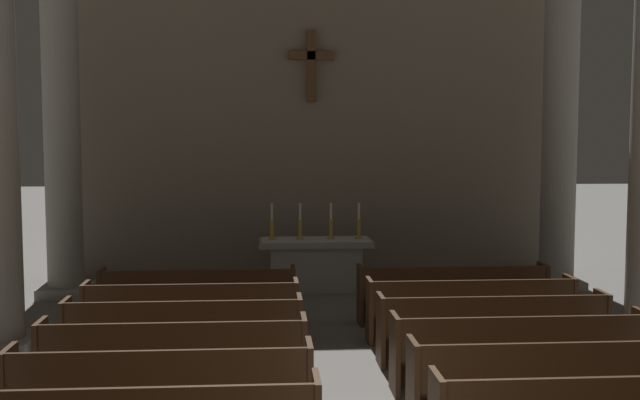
{
  "coord_description": "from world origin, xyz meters",
  "views": [
    {
      "loc": [
        -0.99,
        -5.68,
        3.1
      ],
      "look_at": [
        0.0,
        8.35,
        1.88
      ],
      "focal_mm": 44.36,
      "sensor_mm": 36.0,
      "label": 1
    }
  ],
  "objects_px": {
    "pew_right_row_4": "(520,352)",
    "pew_right_row_5": "(493,328)",
    "pew_left_row_4": "(174,359)",
    "candlestick_outer_right": "(359,227)",
    "pew_left_row_3": "(161,391)",
    "column_right_third": "(560,110)",
    "candlestick_inner_right": "(331,227)",
    "column_left_third": "(61,109)",
    "pew_right_row_6": "(471,309)",
    "pew_right_row_3": "(555,382)",
    "pew_left_row_7": "(198,297)",
    "pew_left_row_5": "(184,334)",
    "pew_left_row_6": "(192,314)",
    "candlestick_inner_left": "(300,228)",
    "candlestick_outer_left": "(272,228)",
    "pew_right_row_7": "(452,294)",
    "altar": "(316,263)"
  },
  "relations": [
    {
      "from": "pew_right_row_4",
      "to": "pew_right_row_5",
      "type": "xyz_separation_m",
      "value": [
        0.0,
        1.14,
        0.0
      ]
    },
    {
      "from": "pew_left_row_4",
      "to": "candlestick_outer_right",
      "type": "height_order",
      "value": "candlestick_outer_right"
    },
    {
      "from": "pew_left_row_3",
      "to": "candlestick_outer_right",
      "type": "bearing_deg",
      "value": 68.46
    },
    {
      "from": "column_right_third",
      "to": "candlestick_inner_right",
      "type": "bearing_deg",
      "value": 176.75
    },
    {
      "from": "column_left_third",
      "to": "pew_right_row_4",
      "type": "bearing_deg",
      "value": -41.27
    },
    {
      "from": "candlestick_outer_right",
      "to": "pew_right_row_6",
      "type": "bearing_deg",
      "value": -73.02
    },
    {
      "from": "pew_right_row_3",
      "to": "column_left_third",
      "type": "relative_size",
      "value": 0.43
    },
    {
      "from": "pew_left_row_7",
      "to": "pew_right_row_5",
      "type": "bearing_deg",
      "value": -29.03
    },
    {
      "from": "pew_left_row_5",
      "to": "column_left_third",
      "type": "height_order",
      "value": "column_left_third"
    },
    {
      "from": "pew_left_row_3",
      "to": "pew_left_row_6",
      "type": "distance_m",
      "value": 3.42
    },
    {
      "from": "candlestick_inner_left",
      "to": "pew_right_row_4",
      "type": "bearing_deg",
      "value": -69.26
    },
    {
      "from": "candlestick_outer_left",
      "to": "pew_left_row_6",
      "type": "bearing_deg",
      "value": -106.98
    },
    {
      "from": "pew_right_row_6",
      "to": "column_left_third",
      "type": "xyz_separation_m",
      "value": [
        -6.79,
        3.68,
        3.04
      ]
    },
    {
      "from": "pew_right_row_3",
      "to": "column_left_third",
      "type": "height_order",
      "value": "column_left_third"
    },
    {
      "from": "pew_left_row_7",
      "to": "pew_right_row_4",
      "type": "xyz_separation_m",
      "value": [
        4.1,
        -3.42,
        0.0
      ]
    },
    {
      "from": "pew_left_row_4",
      "to": "pew_right_row_3",
      "type": "bearing_deg",
      "value": -15.51
    },
    {
      "from": "column_right_third",
      "to": "pew_right_row_7",
      "type": "bearing_deg",
      "value": -136.57
    },
    {
      "from": "pew_left_row_4",
      "to": "pew_right_row_3",
      "type": "distance_m",
      "value": 4.26
    },
    {
      "from": "pew_right_row_7",
      "to": "candlestick_outer_right",
      "type": "distance_m",
      "value": 3.14
    },
    {
      "from": "pew_left_row_4",
      "to": "candlestick_inner_right",
      "type": "bearing_deg",
      "value": 69.26
    },
    {
      "from": "column_left_third",
      "to": "candlestick_outer_left",
      "type": "height_order",
      "value": "column_left_third"
    },
    {
      "from": "pew_left_row_6",
      "to": "candlestick_outer_right",
      "type": "relative_size",
      "value": 4.36
    },
    {
      "from": "pew_left_row_6",
      "to": "column_right_third",
      "type": "height_order",
      "value": "column_right_third"
    },
    {
      "from": "pew_right_row_4",
      "to": "altar",
      "type": "height_order",
      "value": "altar"
    },
    {
      "from": "pew_left_row_3",
      "to": "candlestick_outer_left",
      "type": "height_order",
      "value": "candlestick_outer_left"
    },
    {
      "from": "pew_left_row_4",
      "to": "pew_right_row_4",
      "type": "distance_m",
      "value": 4.1
    },
    {
      "from": "pew_left_row_6",
      "to": "column_right_third",
      "type": "distance_m",
      "value": 8.3
    },
    {
      "from": "candlestick_outer_left",
      "to": "candlestick_inner_right",
      "type": "distance_m",
      "value": 1.15
    },
    {
      "from": "pew_left_row_3",
      "to": "candlestick_outer_left",
      "type": "distance_m",
      "value": 7.49
    },
    {
      "from": "pew_right_row_4",
      "to": "candlestick_outer_left",
      "type": "distance_m",
      "value": 6.9
    },
    {
      "from": "pew_right_row_3",
      "to": "column_left_third",
      "type": "xyz_separation_m",
      "value": [
        -6.79,
        7.1,
        3.04
      ]
    },
    {
      "from": "pew_right_row_4",
      "to": "pew_left_row_6",
      "type": "bearing_deg",
      "value": 150.97
    },
    {
      "from": "pew_left_row_6",
      "to": "candlestick_outer_left",
      "type": "bearing_deg",
      "value": 73.02
    },
    {
      "from": "pew_left_row_6",
      "to": "pew_right_row_6",
      "type": "height_order",
      "value": "same"
    },
    {
      "from": "pew_left_row_6",
      "to": "pew_right_row_5",
      "type": "relative_size",
      "value": 1.0
    },
    {
      "from": "pew_right_row_6",
      "to": "candlestick_inner_right",
      "type": "xyz_separation_m",
      "value": [
        -1.75,
        3.93,
        0.76
      ]
    },
    {
      "from": "pew_left_row_4",
      "to": "column_left_third",
      "type": "relative_size",
      "value": 0.43
    },
    {
      "from": "pew_right_row_4",
      "to": "candlestick_outer_left",
      "type": "bearing_deg",
      "value": 115.04
    },
    {
      "from": "pew_left_row_4",
      "to": "pew_right_row_5",
      "type": "xyz_separation_m",
      "value": [
        4.1,
        1.14,
        0.0
      ]
    },
    {
      "from": "column_left_third",
      "to": "altar",
      "type": "distance_m",
      "value": 5.6
    },
    {
      "from": "altar",
      "to": "candlestick_outer_left",
      "type": "distance_m",
      "value": 1.1
    },
    {
      "from": "pew_right_row_7",
      "to": "column_right_third",
      "type": "bearing_deg",
      "value": 43.43
    },
    {
      "from": "pew_right_row_4",
      "to": "pew_right_row_6",
      "type": "bearing_deg",
      "value": 90.0
    },
    {
      "from": "pew_right_row_7",
      "to": "candlestick_outer_left",
      "type": "height_order",
      "value": "candlestick_outer_left"
    },
    {
      "from": "pew_left_row_7",
      "to": "pew_right_row_6",
      "type": "relative_size",
      "value": 1.0
    },
    {
      "from": "pew_left_row_6",
      "to": "pew_right_row_4",
      "type": "height_order",
      "value": "same"
    },
    {
      "from": "pew_right_row_5",
      "to": "column_right_third",
      "type": "bearing_deg",
      "value": 60.87
    },
    {
      "from": "pew_right_row_7",
      "to": "column_right_third",
      "type": "height_order",
      "value": "column_right_third"
    },
    {
      "from": "pew_left_row_5",
      "to": "candlestick_outer_left",
      "type": "distance_m",
      "value": 5.27
    },
    {
      "from": "altar",
      "to": "candlestick_outer_right",
      "type": "xyz_separation_m",
      "value": [
        0.85,
        -0.0,
        0.7
      ]
    }
  ]
}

